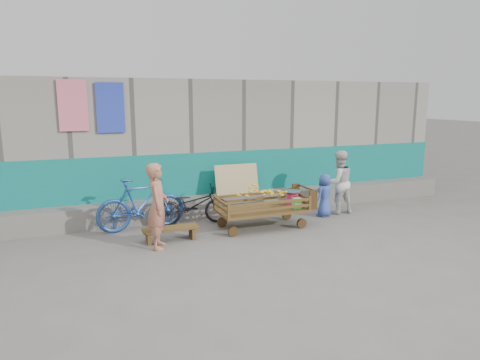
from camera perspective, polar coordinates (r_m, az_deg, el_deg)
name	(u,v)px	position (r m, az deg, el deg)	size (l,w,h in m)	color
ground	(266,247)	(7.64, 3.47, -8.97)	(80.00, 80.00, 0.00)	#605D57
building_wall	(201,143)	(11.05, -5.29, 4.97)	(12.00, 3.50, 3.00)	gray
banana_cart	(260,201)	(8.60, 2.73, -2.79)	(1.95, 0.89, 0.83)	#503518
bench	(171,231)	(8.03, -9.25, -6.71)	(1.02, 0.31, 0.25)	#503518
vendor_man	(158,206)	(7.54, -10.91, -3.43)	(0.55, 0.36, 1.51)	#B16B51
woman	(339,182)	(9.92, 13.01, -0.29)	(0.70, 0.54, 1.44)	silver
child	(324,195)	(9.65, 11.20, -1.99)	(0.47, 0.30, 0.96)	#354EA6
bicycle_dark	(193,205)	(8.93, -6.33, -3.34)	(0.54, 1.56, 0.82)	black
bicycle_blue	(141,204)	(8.70, -13.04, -3.13)	(0.50, 1.76, 1.06)	#254B97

